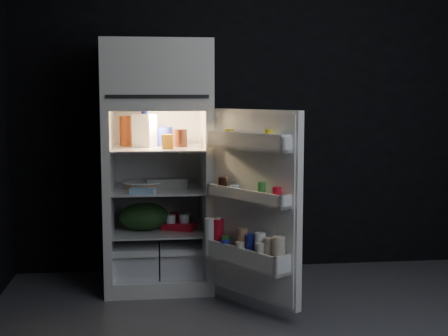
{
  "coord_description": "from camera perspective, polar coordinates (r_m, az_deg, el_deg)",
  "views": [
    {
      "loc": [
        -0.93,
        -3.23,
        1.4
      ],
      "look_at": [
        -0.43,
        1.0,
        0.9
      ],
      "focal_mm": 50.0,
      "sensor_mm": 36.0,
      "label": 1
    }
  ],
  "objects": [
    {
      "name": "milk_jug",
      "position": [
        4.53,
        -7.26,
        3.42
      ],
      "size": [
        0.18,
        0.18,
        0.24
      ],
      "primitive_type": "cube",
      "rotation": [
        0.0,
        0.0,
        -0.43
      ],
      "color": "white",
      "rests_on": "refrigerator"
    },
    {
      "name": "small_can_silver",
      "position": [
        4.75,
        -3.41,
        -4.59
      ],
      "size": [
        0.07,
        0.07,
        0.09
      ],
      "primitive_type": "cylinder",
      "rotation": [
        0.0,
        0.0,
        -0.13
      ],
      "color": "silver",
      "rests_on": "refrigerator"
    },
    {
      "name": "amber_bottle",
      "position": [
        4.66,
        -8.98,
        3.36
      ],
      "size": [
        0.11,
        0.11,
        0.22
      ],
      "primitive_type": "cylinder",
      "rotation": [
        0.0,
        0.0,
        0.25
      ],
      "color": "#B8491D",
      "rests_on": "refrigerator"
    },
    {
      "name": "mayo_jar",
      "position": [
        4.6,
        -5.43,
        2.87
      ],
      "size": [
        0.14,
        0.14,
        0.14
      ],
      "primitive_type": "cylinder",
      "rotation": [
        0.0,
        0.0,
        -0.17
      ],
      "color": "#1D279E",
      "rests_on": "refrigerator"
    },
    {
      "name": "egg_carton",
      "position": [
        4.56,
        -5.24,
        -1.4
      ],
      "size": [
        0.29,
        0.12,
        0.07
      ],
      "primitive_type": "cube",
      "rotation": [
        0.0,
        0.0,
        0.02
      ],
      "color": "gray",
      "rests_on": "refrigerator"
    },
    {
      "name": "fridge_door",
      "position": [
        3.99,
        2.58,
        -3.76
      ],
      "size": [
        0.56,
        0.7,
        1.22
      ],
      "color": "white",
      "rests_on": "ground"
    },
    {
      "name": "yogurt_tray",
      "position": [
        4.57,
        -4.14,
        -5.32
      ],
      "size": [
        0.27,
        0.21,
        0.05
      ],
      "primitive_type": "cube",
      "rotation": [
        0.0,
        0.0,
        -0.42
      ],
      "color": "red",
      "rests_on": "refrigerator"
    },
    {
      "name": "flat_package",
      "position": [
        4.31,
        -7.44,
        -2.09
      ],
      "size": [
        0.18,
        0.13,
        0.04
      ],
      "primitive_type": "cube",
      "rotation": [
        0.0,
        0.0,
        -0.27
      ],
      "color": "#95C8E7",
      "rests_on": "refrigerator"
    },
    {
      "name": "jam_jar",
      "position": [
        4.51,
        -4.05,
        2.74
      ],
      "size": [
        0.13,
        0.13,
        0.13
      ],
      "primitive_type": "cylinder",
      "rotation": [
        0.0,
        0.0,
        0.23
      ],
      "color": "black",
      "rests_on": "refrigerator"
    },
    {
      "name": "small_carton",
      "position": [
        4.39,
        -5.18,
        2.43
      ],
      "size": [
        0.09,
        0.07,
        0.1
      ],
      "primitive_type": "cube",
      "rotation": [
        0.0,
        0.0,
        -0.16
      ],
      "color": "orange",
      "rests_on": "refrigerator"
    },
    {
      "name": "refrigerator",
      "position": [
        4.58,
        -6.08,
        1.08
      ],
      "size": [
        0.76,
        0.71,
        1.78
      ],
      "color": "white",
      "rests_on": "ground"
    },
    {
      "name": "produce_bag",
      "position": [
        4.57,
        -7.31,
        -4.41
      ],
      "size": [
        0.38,
        0.33,
        0.2
      ],
      "primitive_type": "ellipsoid",
      "rotation": [
        0.0,
        0.0,
        0.09
      ],
      "color": "#193815",
      "rests_on": "refrigerator"
    },
    {
      "name": "pie",
      "position": [
        4.59,
        -7.41,
        -1.56
      ],
      "size": [
        0.32,
        0.32,
        0.04
      ],
      "primitive_type": "cylinder",
      "rotation": [
        0.0,
        0.0,
        0.17
      ],
      "color": "#A47B56",
      "rests_on": "refrigerator"
    },
    {
      "name": "wall_back",
      "position": [
        5.02,
        4.0,
        6.11
      ],
      "size": [
        4.0,
        0.0,
        2.7
      ],
      "primitive_type": "cube",
      "color": "black",
      "rests_on": "ground"
    },
    {
      "name": "small_can_red",
      "position": [
        4.75,
        -4.57,
        -4.62
      ],
      "size": [
        0.06,
        0.06,
        0.09
      ],
      "primitive_type": "cylinder",
      "rotation": [
        0.0,
        0.0,
        0.0
      ],
      "color": "red",
      "rests_on": "refrigerator"
    },
    {
      "name": "wrapped_pkg",
      "position": [
        4.73,
        -4.31,
        -1.21
      ],
      "size": [
        0.12,
        0.11,
        0.05
      ],
      "primitive_type": "cube",
      "rotation": [
        0.0,
        0.0,
        0.17
      ],
      "color": "beige",
      "rests_on": "refrigerator"
    }
  ]
}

